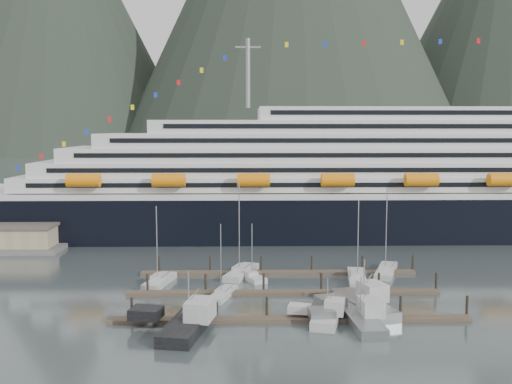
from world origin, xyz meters
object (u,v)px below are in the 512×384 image
cruise_ship (415,185)px  trawler_b (326,315)px  sailboat_a (160,282)px  sailboat_d (357,278)px  sailboat_g (386,271)px  trawler_c (359,317)px  trawler_a (188,321)px  sailboat_b (223,294)px  trawler_d (363,303)px  sailboat_e (241,273)px  sailboat_f (250,277)px

cruise_ship → trawler_b: size_ratio=20.57×
sailboat_a → sailboat_d: (32.78, 1.55, -0.00)m
sailboat_g → trawler_c: 28.95m
cruise_ship → trawler_a: size_ratio=13.63×
cruise_ship → sailboat_b: size_ratio=17.98×
sailboat_d → sailboat_a: bearing=100.4°
sailboat_a → trawler_d: bearing=-103.9°
sailboat_a → trawler_a: (6.67, -22.33, 0.57)m
trawler_c → trawler_a: bearing=89.8°
sailboat_b → trawler_b: 18.32m
cruise_ship → trawler_d: size_ratio=14.95×
sailboat_e → trawler_a: size_ratio=1.11×
trawler_d → sailboat_d: bearing=-25.0°
sailboat_a → sailboat_d: 32.81m
cruise_ship → sailboat_d: bearing=-116.7°
sailboat_e → sailboat_g: 25.48m
sailboat_b → trawler_a: 15.15m
sailboat_a → trawler_d: (30.48, -14.83, 0.56)m
sailboat_e → trawler_a: sailboat_e is taller
sailboat_d → trawler_c: bearing=177.7°
sailboat_b → sailboat_g: 31.60m
trawler_c → trawler_d: bearing=-19.9°
sailboat_e → sailboat_g: size_ratio=1.11×
cruise_ship → sailboat_d: size_ratio=14.71×
cruise_ship → trawler_d: bearing=-112.0°
sailboat_e → sailboat_g: (25.47, 0.80, -0.02)m
sailboat_a → sailboat_b: 13.15m
cruise_ship → sailboat_b: 70.21m
sailboat_f → trawler_d: size_ratio=0.71×
sailboat_b → trawler_a: (-3.98, -14.61, 0.61)m
trawler_b → sailboat_e: bearing=39.7°
trawler_c → trawler_d: 6.05m
trawler_d → trawler_a: bearing=90.5°
trawler_d → sailboat_f: bearing=24.0°
trawler_a → trawler_c: (22.20, 1.66, -0.12)m
cruise_ship → trawler_c: cruise_ship is taller
sailboat_e → trawler_d: 26.72m
sailboat_b → trawler_c: bearing=-108.6°
sailboat_d → sailboat_e: 19.83m
sailboat_a → trawler_c: bearing=-113.6°
sailboat_a → trawler_d: 33.90m
trawler_a → sailboat_b: bearing=-4.7°
sailboat_d → sailboat_e: bearing=85.6°
sailboat_b → sailboat_e: sailboat_e is taller
trawler_b → sailboat_d: bearing=-5.6°
sailboat_e → sailboat_f: (1.43, -2.53, -0.07)m
sailboat_g → trawler_c: sailboat_g is taller
sailboat_a → sailboat_e: (13.39, 5.70, 0.03)m
cruise_ship → sailboat_a: (-54.91, -45.53, -11.61)m
sailboat_a → trawler_a: 23.31m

